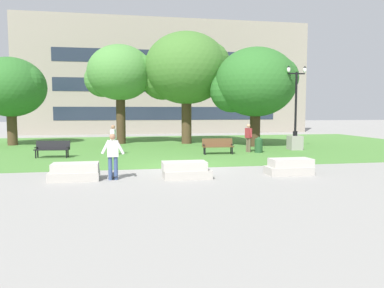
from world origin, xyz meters
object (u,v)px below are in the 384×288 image
concrete_block_left (186,170)px  lamp_post_right (295,133)px  trash_bin (259,145)px  park_bench_near_left (52,148)px  skateboard (113,176)px  park_bench_near_right (218,145)px  person_bystander_near_lawn (248,136)px  person_bystander_far_lawn (113,138)px  person_skateboarder (113,154)px  concrete_block_center (75,172)px  concrete_block_right (290,167)px

concrete_block_left → lamp_post_right: size_ratio=0.34×
trash_bin → park_bench_near_left: bearing=-178.7°
park_bench_near_left → trash_bin: 11.77m
skateboard → park_bench_near_left: (-3.34, 6.66, 0.45)m
skateboard → trash_bin: size_ratio=1.08×
park_bench_near_right → person_bystander_near_lawn: (2.08, 0.66, 0.44)m
skateboard → trash_bin: 10.91m
park_bench_near_right → person_bystander_far_lawn: 5.99m
lamp_post_right → person_skateboarder: bearing=-143.3°
skateboard → person_bystander_near_lawn: 10.76m
concrete_block_center → trash_bin: 12.12m
skateboard → lamp_post_right: lamp_post_right is taller
park_bench_near_right → person_bystander_far_lawn: (-5.95, 0.58, 0.45)m
park_bench_near_left → person_bystander_far_lawn: bearing=9.4°
lamp_post_right → trash_bin: 3.12m
concrete_block_left → person_skateboarder: size_ratio=1.07×
concrete_block_left → person_bystander_near_lawn: person_bystander_near_lawn is taller
person_skateboarder → park_bench_near_right: person_skateboarder is taller
concrete_block_left → park_bench_near_left: (-6.06, 7.23, 0.23)m
person_bystander_near_lawn → person_bystander_far_lawn: 8.03m
person_skateboarder → park_bench_near_left: bearing=115.5°
lamp_post_right → trash_bin: size_ratio=5.57×
person_bystander_near_lawn → skateboard: bearing=-137.4°
skateboard → person_bystander_far_lawn: bearing=91.1°
concrete_block_right → trash_bin: size_ratio=1.88×
concrete_block_left → park_bench_near_right: 7.82m
concrete_block_left → park_bench_near_right: bearing=66.7°
concrete_block_left → skateboard: 2.78m
concrete_block_left → lamp_post_right: (8.57, 8.59, 0.79)m
concrete_block_right → person_bystander_near_lawn: bearing=83.1°
concrete_block_left → concrete_block_right: same height
concrete_block_center → park_bench_near_right: park_bench_near_right is taller
park_bench_near_right → trash_bin: (2.62, 0.32, -0.04)m
park_bench_near_right → concrete_block_left: bearing=-113.3°
concrete_block_right → person_bystander_far_lawn: 10.47m
concrete_block_center → park_bench_near_left: 7.16m
concrete_block_left → trash_bin: size_ratio=1.91×
concrete_block_right → person_bystander_near_lawn: (0.94, 7.75, 0.68)m
concrete_block_left → person_skateboarder: bearing=176.0°
concrete_block_center → lamp_post_right: (12.65, 8.23, 0.79)m
person_bystander_near_lawn → park_bench_near_right: bearing=-162.5°
person_skateboarder → trash_bin: bearing=41.1°
concrete_block_center → person_bystander_far_lawn: size_ratio=1.05×
person_bystander_far_lawn → skateboard: bearing=-88.9°
person_skateboarder → skateboard: person_skateboarder is taller
concrete_block_center → person_bystander_near_lawn: 11.92m
park_bench_near_right → person_bystander_near_lawn: bearing=17.5°
person_bystander_far_lawn → concrete_block_center: bearing=-99.4°
park_bench_near_left → person_bystander_far_lawn: person_bystander_far_lawn is taller
person_skateboarder → trash_bin: 11.15m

